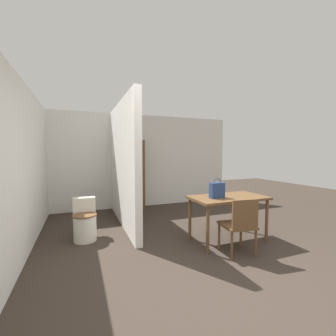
% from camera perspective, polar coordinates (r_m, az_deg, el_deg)
% --- Properties ---
extents(ground_plane, '(16.00, 16.00, 0.00)m').
position_cam_1_polar(ground_plane, '(2.95, 13.99, -26.35)').
color(ground_plane, '#382D26').
extents(wall_back, '(5.43, 0.12, 2.50)m').
position_cam_1_polar(wall_back, '(6.23, -7.60, 1.77)').
color(wall_back, white).
rests_on(wall_back, ground_plane).
extents(wall_left, '(0.12, 4.92, 2.50)m').
position_cam_1_polar(wall_left, '(4.10, -32.41, 0.06)').
color(wall_left, white).
rests_on(wall_left, ground_plane).
extents(partition_wall, '(0.12, 2.67, 2.50)m').
position_cam_1_polar(partition_wall, '(4.73, -11.43, 1.04)').
color(partition_wall, white).
rests_on(partition_wall, ground_plane).
extents(dining_table, '(1.24, 0.69, 0.76)m').
position_cam_1_polar(dining_table, '(3.90, 15.01, -8.23)').
color(dining_table, brown).
rests_on(dining_table, ground_plane).
extents(wooden_chair, '(0.49, 0.49, 0.84)m').
position_cam_1_polar(wooden_chair, '(3.50, 17.74, -13.32)').
color(wooden_chair, brown).
rests_on(wooden_chair, ground_plane).
extents(toilet, '(0.39, 0.54, 0.69)m').
position_cam_1_polar(toilet, '(4.18, -20.37, -12.77)').
color(toilet, silver).
rests_on(toilet, ground_plane).
extents(handbag, '(0.24, 0.11, 0.32)m').
position_cam_1_polar(handbag, '(3.69, 12.34, -5.50)').
color(handbag, navy).
rests_on(handbag, dining_table).
extents(wooden_cabinet, '(0.57, 0.38, 1.80)m').
position_cam_1_polar(wooden_cabinet, '(5.95, -8.95, -1.70)').
color(wooden_cabinet, brown).
rests_on(wooden_cabinet, ground_plane).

